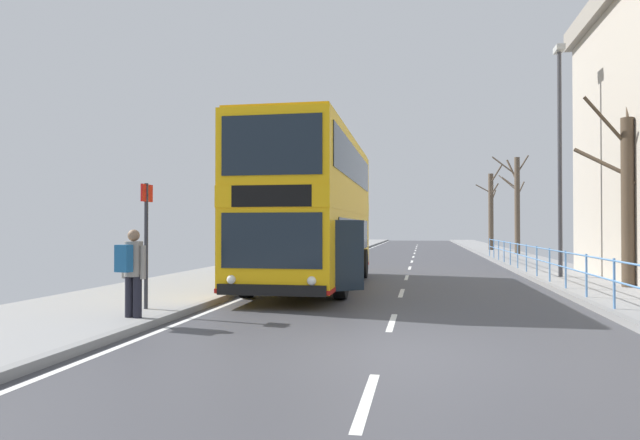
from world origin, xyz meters
The scene contains 9 objects.
ground centered at (-0.72, 0.00, 0.04)m, with size 15.80×140.00×0.20m.
double_decker_bus_main centered at (-2.73, 8.59, 2.38)m, with size 3.39×10.25×4.57m.
pedestrian_railing_far_kerb centered at (4.45, 13.01, 0.84)m, with size 0.05×25.38×1.04m.
pedestrian_with_backpack centered at (-4.72, 1.39, 1.08)m, with size 0.55×0.57×1.64m.
bus_stop_sign_near centered at (-5.02, 2.49, 1.74)m, with size 0.08×0.44×2.59m.
street_lamp_far_side centered at (5.20, 11.97, 4.71)m, with size 0.28×0.60×7.91m.
bare_tree_far_00 centered at (5.65, 35.05, 3.18)m, with size 1.80×2.15×6.33m.
bare_tree_far_01 centered at (6.47, 28.69, 3.48)m, with size 2.29×1.92×6.32m.
bare_tree_far_02 centered at (6.29, 8.86, 2.76)m, with size 2.96×2.07×5.61m.
Camera 1 is at (0.59, -7.98, 1.81)m, focal length 30.85 mm.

